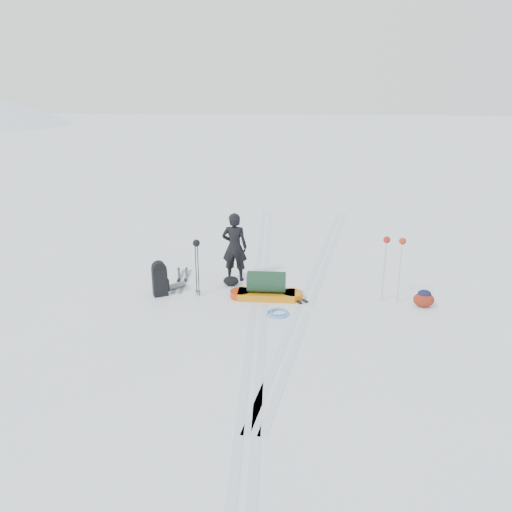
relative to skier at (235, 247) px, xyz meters
The scene contains 13 objects.
ground 1.62m from the skier, 56.56° to the right, with size 200.00×200.00×0.00m, color white.
ski_tracks 1.64m from the skier, 10.86° to the right, with size 3.38×17.97×0.01m.
skier is the anchor object (origin of this frame).
pulk_sled 1.57m from the skier, 50.81° to the right, with size 1.72×0.60×0.65m.
expedition_rucksack 2.01m from the skier, 143.29° to the right, with size 0.68×0.87×0.84m.
ski_poles_black 1.35m from the skier, 122.60° to the right, with size 0.18×0.17×1.38m.
ski_poles_silver 3.90m from the skier, 15.31° to the right, with size 0.49×0.23×1.55m.
touring_skis_grey 1.60m from the skier, 168.52° to the right, with size 0.39×1.70×0.06m.
touring_skis_white 2.36m from the skier, 36.87° to the right, with size 1.07×1.45×0.06m.
rope_coil 2.48m from the skier, 57.78° to the right, with size 0.54×0.54×0.06m.
small_daypack 4.67m from the skier, 15.17° to the right, with size 0.48×0.37×0.40m.
thermos_pair 1.57m from the skier, behind, with size 0.27×0.17×0.27m.
stuff_sack 0.87m from the skier, 94.97° to the right, with size 0.47×0.42×0.24m.
Camera 1 is at (1.12, -10.72, 4.58)m, focal length 35.00 mm.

